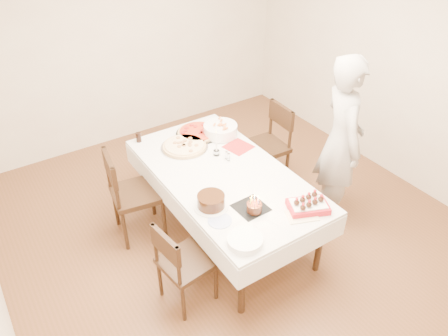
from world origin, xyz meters
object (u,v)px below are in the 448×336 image
layer_cake (211,201)px  strawberry_box (308,205)px  taper_candle (216,143)px  cola_glass (139,137)px  chair_left_savory (137,193)px  pizza_pepperoni (198,132)px  pasta_bowl (220,130)px  pizza_white (184,146)px  birthday_cake (254,204)px  dining_table (224,203)px  chair_right_savory (265,147)px  person (341,142)px  chair_left_dessert (186,262)px

layer_cake → strawberry_box: bearing=-35.7°
taper_candle → cola_glass: 0.88m
chair_left_savory → layer_cake: (0.37, -0.83, 0.31)m
pizza_pepperoni → taper_candle: (-0.06, -0.47, 0.13)m
layer_cake → taper_candle: bearing=54.3°
pizza_pepperoni → cola_glass: 0.65m
pasta_bowl → cola_glass: size_ratio=3.51×
pizza_white → strawberry_box: bearing=-74.2°
pizza_white → layer_cake: size_ratio=1.62×
chair_left_savory → cola_glass: bearing=-110.6°
birthday_cake → strawberry_box: size_ratio=0.41×
pasta_bowl → birthday_cake: bearing=-110.1°
cola_glass → strawberry_box: cola_glass is taller
dining_table → chair_right_savory: 1.00m
person → chair_left_dessert: bearing=119.8°
pizza_pepperoni → pasta_bowl: size_ratio=1.32×
pizza_white → birthday_cake: size_ratio=3.58×
pasta_bowl → taper_candle: taper_candle is taller
cola_glass → layer_cake: 1.35m
cola_glass → chair_right_savory: bearing=-21.5°
taper_candle → layer_cake: bearing=-125.7°
pizza_white → layer_cake: 1.00m
chair_left_dessert → dining_table: bearing=-150.7°
chair_right_savory → chair_left_savory: 1.61m
chair_left_savory → person: 2.12m
dining_table → pizza_pepperoni: bearing=78.1°
chair_right_savory → pizza_white: size_ratio=1.98×
person → taper_candle: size_ratio=6.19×
person → cola_glass: 2.11m
chair_right_savory → strawberry_box: 1.46m
pizza_pepperoni → birthday_cake: size_ratio=3.50×
chair_left_savory → pizza_pepperoni: (0.90, 0.30, 0.27)m
chair_left_dessert → pizza_white: chair_left_dessert is taller
taper_candle → pizza_white: bearing=124.6°
taper_candle → birthday_cake: size_ratio=2.12×
chair_left_dessert → birthday_cake: birthday_cake is taller
chair_right_savory → taper_candle: taper_candle is taller
person → taper_candle: bearing=81.3°
chair_left_dessert → pizza_pepperoni: bearing=-131.6°
chair_right_savory → pizza_white: bearing=174.4°
pasta_bowl → cola_glass: pasta_bowl is taller
dining_table → person: bearing=-18.5°
strawberry_box → birthday_cake: bearing=150.6°
layer_cake → cola_glass: bearing=93.3°
pizza_pepperoni → taper_candle: bearing=-96.7°
layer_cake → birthday_cake: 0.38m
pasta_bowl → strawberry_box: 1.47m
chair_left_dessert → layer_cake: (0.37, 0.19, 0.37)m
pasta_bowl → strawberry_box: pasta_bowl is taller
pasta_bowl → birthday_cake: size_ratio=2.64×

